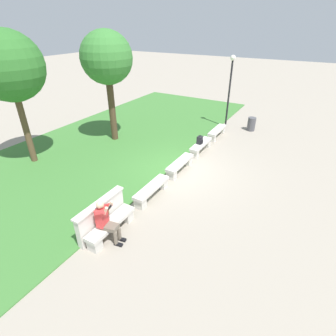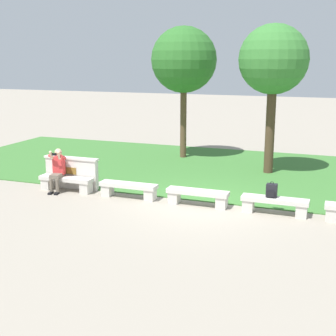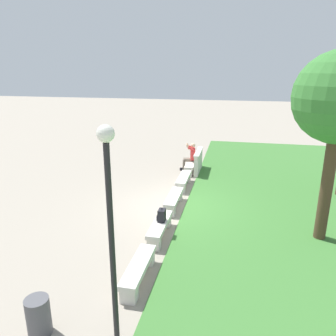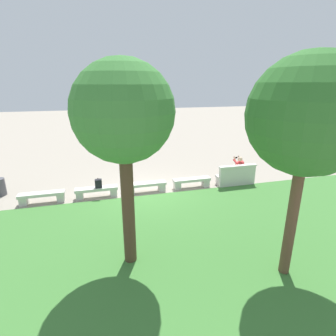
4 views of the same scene
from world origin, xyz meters
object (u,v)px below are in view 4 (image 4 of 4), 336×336
Objects in this scene: person_photographer at (238,168)px; tree_behind_wall at (309,117)px; bench_far at (97,191)px; backpack at (98,184)px; bench_mid at (146,186)px; bench_near at (192,182)px; bench_end at (42,196)px; bench_main at (233,177)px; trash_bin at (0,187)px; tree_left_background at (123,114)px.

tree_behind_wall reaches higher than person_photographer.
backpack is (-0.10, 0.03, 0.33)m from bench_far.
bench_mid is 1.00× the size of bench_far.
bench_near is 1.00× the size of bench_end.
person_photographer is (-6.63, -0.08, 0.44)m from bench_far.
bench_end is 1.33× the size of person_photographer.
bench_main is at bearing 180.00° from bench_near.
trash_bin is (8.27, -1.33, 0.08)m from bench_near.
bench_mid is at bearing 0.00° from bench_main.
bench_main is 6.30m from backpack.
tree_behind_wall is (2.05, 6.10, 3.22)m from person_photographer.
bench_far and bench_end have the same top height.
bench_main is at bearing -140.69° from tree_left_background.
tree_behind_wall is at bearing 158.23° from tree_left_background.
bench_mid is at bearing -105.74° from tree_left_background.
bench_main and bench_far have the same top height.
trash_bin reaches higher than bench_main.
bench_near is at bearing 170.84° from trash_bin.
bench_far is at bearing 0.00° from bench_near.
trash_bin is (6.14, -1.33, 0.08)m from bench_mid.
bench_near is 1.00× the size of bench_mid.
trash_bin is (4.11, -1.36, -0.25)m from backpack.
bench_mid is 2.06m from backpack.
bench_main is 8.03m from tree_left_background.
bench_near is at bearing 180.00° from bench_end.
trash_bin is at bearing -50.34° from tree_left_background.
tree_behind_wall is at bearing 139.44° from trash_bin.
trash_bin is (4.87, -5.87, -3.57)m from tree_left_background.
trash_bin is at bearing -9.16° from bench_near.
backpack is at bearing 164.60° from bench_far.
bench_end is 4.09× the size of backpack.
tree_left_background is at bearing 99.46° from backpack.
trash_bin is (1.88, -1.33, 0.08)m from bench_end.
person_photographer is at bearing -178.16° from bench_near.
bench_near is at bearing 1.84° from person_photographer.
bench_far is at bearing 0.00° from bench_mid.
person_photographer is (-8.76, -0.08, 0.44)m from bench_end.
bench_main is 1.00× the size of bench_mid.
bench_near is at bearing -179.62° from backpack.
tree_left_background is at bearing 100.64° from bench_far.
bench_main is 4.09× the size of backpack.
bench_mid is 2.34× the size of trash_bin.
person_photographer reaches higher than bench_mid.
person_photographer is 10.72m from trash_bin.
person_photographer is (-0.24, -0.08, 0.44)m from bench_main.
bench_far is 1.00× the size of bench_end.
bench_mid is at bearing -67.85° from tree_behind_wall.
bench_main and bench_near have the same top height.
backpack is 0.57× the size of trash_bin.
bench_end is (2.13, 0.00, 0.00)m from bench_far.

